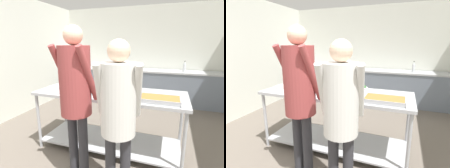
% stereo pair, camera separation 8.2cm
% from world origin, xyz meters
% --- Properties ---
extents(wall_rear, '(4.90, 0.06, 2.65)m').
position_xyz_m(wall_rear, '(0.00, 4.12, 1.32)').
color(wall_rear, silver).
rests_on(wall_rear, ground_plane).
extents(wall_left, '(0.06, 4.24, 2.65)m').
position_xyz_m(wall_left, '(-2.42, 2.06, 1.32)').
color(wall_left, silver).
rests_on(wall_left, ground_plane).
extents(back_counter, '(4.74, 0.65, 0.90)m').
position_xyz_m(back_counter, '(0.00, 3.75, 0.45)').
color(back_counter, slate).
rests_on(back_counter, ground_plane).
extents(serving_counter, '(2.19, 0.81, 0.92)m').
position_xyz_m(serving_counter, '(0.02, 1.24, 0.62)').
color(serving_counter, '#ADAFB5').
rests_on(serving_counter, ground_plane).
extents(plate_stack, '(0.24, 0.24, 0.05)m').
position_xyz_m(plate_stack, '(-0.84, 1.13, 0.94)').
color(plate_stack, white).
rests_on(plate_stack, serving_counter).
extents(serving_tray_roast, '(0.42, 0.31, 0.05)m').
position_xyz_m(serving_tray_roast, '(-0.47, 1.17, 0.94)').
color(serving_tray_roast, '#ADAFB5').
rests_on(serving_tray_roast, serving_counter).
extents(sauce_pan, '(0.46, 0.32, 0.09)m').
position_xyz_m(sauce_pan, '(0.00, 1.34, 0.97)').
color(sauce_pan, '#ADAFB5').
rests_on(sauce_pan, serving_counter).
extents(broccoli_bowl, '(0.20, 0.20, 0.10)m').
position_xyz_m(broccoli_bowl, '(0.37, 1.43, 0.95)').
color(broccoli_bowl, silver).
rests_on(broccoli_bowl, serving_counter).
extents(serving_tray_vegetables, '(0.50, 0.30, 0.05)m').
position_xyz_m(serving_tray_vegetables, '(0.75, 1.04, 0.94)').
color(serving_tray_vegetables, '#ADAFB5').
rests_on(serving_tray_vegetables, serving_counter).
extents(guest_serving_left, '(0.50, 0.42, 1.81)m').
position_xyz_m(guest_serving_left, '(-0.13, 0.54, 1.13)').
color(guest_serving_left, '#2D2D33').
rests_on(guest_serving_left, ground_plane).
extents(guest_serving_right, '(0.48, 0.39, 1.66)m').
position_xyz_m(guest_serving_right, '(0.41, 0.39, 1.03)').
color(guest_serving_right, '#2D2D33').
rests_on(guest_serving_right, ground_plane).
extents(water_bottle, '(0.08, 0.08, 0.27)m').
position_xyz_m(water_bottle, '(1.17, 3.71, 1.03)').
color(water_bottle, silver).
rests_on(water_bottle, back_counter).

